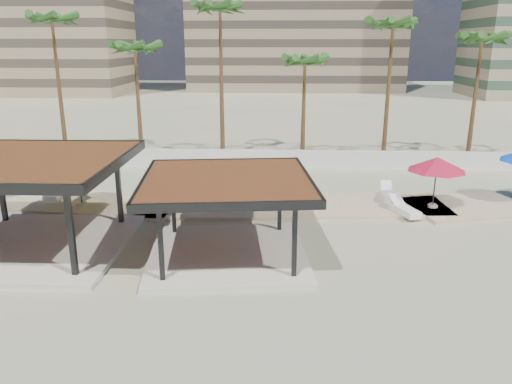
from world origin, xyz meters
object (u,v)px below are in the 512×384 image
(umbrella_c, at_px, (437,164))
(lounger_a, at_px, (54,194))
(umbrella_a, at_px, (36,149))
(lounger_c, at_px, (404,210))
(pavilion_west, at_px, (30,195))
(pavilion_central, at_px, (227,210))
(lounger_b, at_px, (387,195))

(umbrella_c, relative_size, lounger_a, 1.43)
(umbrella_a, relative_size, lounger_c, 1.94)
(umbrella_c, bearing_deg, pavilion_west, -162.16)
(pavilion_central, xyz_separation_m, umbrella_a, (-11.73, 8.53, 0.60))
(pavilion_central, bearing_deg, lounger_c, 25.54)
(umbrella_a, bearing_deg, lounger_b, -2.23)
(pavilion_central, relative_size, umbrella_a, 1.76)
(pavilion_west, height_order, lounger_b, pavilion_west)
(lounger_c, bearing_deg, pavilion_central, 101.21)
(pavilion_west, height_order, lounger_a, pavilion_west)
(umbrella_c, height_order, lounger_a, umbrella_c)
(umbrella_c, relative_size, lounger_c, 1.53)
(pavilion_central, height_order, lounger_b, pavilion_central)
(umbrella_a, xyz_separation_m, lounger_c, (20.03, -3.36, -2.21))
(pavilion_central, xyz_separation_m, lounger_c, (8.30, 5.17, -1.62))
(pavilion_central, bearing_deg, lounger_a, 139.33)
(pavilion_west, relative_size, lounger_a, 3.44)
(lounger_a, distance_m, lounger_c, 18.68)
(pavilion_west, distance_m, umbrella_a, 8.90)
(lounger_a, xyz_separation_m, lounger_c, (18.59, -1.84, -0.01))
(pavilion_central, distance_m, lounger_b, 11.27)
(pavilion_west, relative_size, umbrella_a, 1.89)
(umbrella_c, distance_m, lounger_b, 3.28)
(lounger_b, bearing_deg, umbrella_c, -123.25)
(umbrella_a, relative_size, lounger_b, 2.08)
(pavilion_west, height_order, umbrella_a, pavilion_west)
(pavilion_central, relative_size, lounger_a, 3.20)
(pavilion_central, bearing_deg, umbrella_c, 25.49)
(umbrella_a, xyz_separation_m, lounger_a, (1.43, -1.51, -2.20))
(pavilion_central, bearing_deg, umbrella_a, 137.58)
(lounger_a, bearing_deg, umbrella_c, -104.19)
(umbrella_c, xyz_separation_m, lounger_c, (-1.72, -1.06, -2.08))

